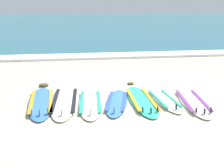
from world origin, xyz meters
name	(u,v)px	position (x,y,z in m)	size (l,w,h in m)	color
ground_plane	(122,106)	(0.00, 0.00, 0.00)	(80.00, 80.00, 0.00)	#C1B599
sea	(77,21)	(0.00, 35.87, 0.05)	(80.00, 60.00, 0.10)	#23667A
wave_foam_strip	(96,56)	(0.00, 6.47, 0.06)	(80.00, 1.18, 0.11)	white
surfboard_0	(41,102)	(-1.89, 0.45, 0.04)	(0.75, 2.49, 0.18)	#3875CC
surfboard_1	(65,101)	(-1.34, 0.44, 0.04)	(0.78, 2.60, 0.18)	silver
surfboard_2	(90,103)	(-0.73, 0.25, 0.04)	(0.72, 2.30, 0.18)	silver
surfboard_3	(117,102)	(-0.10, 0.19, 0.04)	(0.96, 2.08, 0.18)	#3875CC
surfboard_4	(142,100)	(0.53, 0.23, 0.04)	(0.68, 2.41, 0.18)	#2DB793
surfboard_5	(164,100)	(1.10, 0.19, 0.04)	(0.54, 1.95, 0.18)	white
surfboard_6	(193,101)	(1.73, -0.04, 0.04)	(0.89, 2.34, 0.18)	silver
seaweed_clump_near_shoreline	(44,85)	(-1.96, 1.93, 0.05)	(0.28, 0.23, 0.10)	#4C4228
seaweed_clump_mid_sand	(131,83)	(0.59, 1.78, 0.04)	(0.21, 0.16, 0.07)	#4C4228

